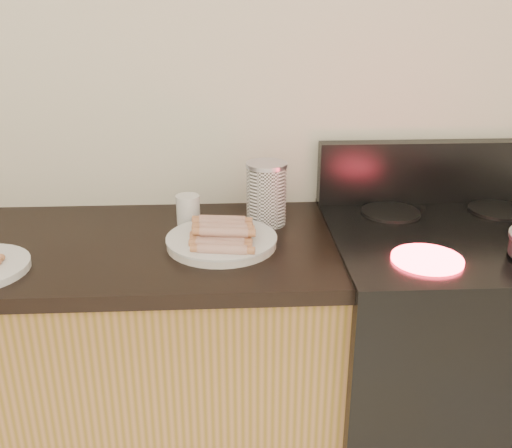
{
  "coord_description": "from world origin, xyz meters",
  "views": [
    {
      "loc": [
        0.11,
        0.22,
        1.53
      ],
      "look_at": [
        0.18,
        1.62,
        0.98
      ],
      "focal_mm": 40.0,
      "sensor_mm": 36.0,
      "label": 1
    }
  ],
  "objects": [
    {
      "name": "burner_near_left",
      "position": [
        0.61,
        1.51,
        0.92
      ],
      "size": [
        0.18,
        0.18,
        0.01
      ],
      "primitive_type": "cylinder",
      "color": "#FF1E2D",
      "rests_on": "stove"
    },
    {
      "name": "canister",
      "position": [
        0.22,
        1.82,
        0.99
      ],
      "size": [
        0.12,
        0.12,
        0.19
      ],
      "rotation": [
        0.0,
        0.0,
        -0.04
      ],
      "color": "white",
      "rests_on": "counter_slab"
    },
    {
      "name": "wall_back",
      "position": [
        0.0,
        2.0,
        1.3
      ],
      "size": [
        4.0,
        0.04,
        2.6
      ],
      "primitive_type": "cube",
      "color": "silver",
      "rests_on": "ground"
    },
    {
      "name": "hotdog_pile",
      "position": [
        0.09,
        1.66,
        0.94
      ],
      "size": [
        0.13,
        0.26,
        0.05
      ],
      "rotation": [
        0.0,
        0.0,
        -0.2
      ],
      "color": "maroon",
      "rests_on": "main_plate"
    },
    {
      "name": "burner_far_right",
      "position": [
        0.95,
        1.84,
        0.92
      ],
      "size": [
        0.18,
        0.18,
        0.01
      ],
      "primitive_type": "cylinder",
      "color": "black",
      "rests_on": "stove"
    },
    {
      "name": "main_plate",
      "position": [
        0.09,
        1.66,
        0.91
      ],
      "size": [
        0.32,
        0.32,
        0.02
      ],
      "primitive_type": "cylinder",
      "rotation": [
        0.0,
        0.0,
        0.05
      ],
      "color": "silver",
      "rests_on": "counter_slab"
    },
    {
      "name": "stove",
      "position": [
        0.78,
        1.68,
        0.46
      ],
      "size": [
        0.76,
        0.65,
        0.91
      ],
      "color": "black",
      "rests_on": "floor"
    },
    {
      "name": "stove_panel",
      "position": [
        0.78,
        1.96,
        1.01
      ],
      "size": [
        0.76,
        0.06,
        0.2
      ],
      "primitive_type": "cube",
      "color": "black",
      "rests_on": "stove"
    },
    {
      "name": "burner_far_left",
      "position": [
        0.61,
        1.84,
        0.92
      ],
      "size": [
        0.18,
        0.18,
        0.01
      ],
      "primitive_type": "cylinder",
      "color": "black",
      "rests_on": "stove"
    },
    {
      "name": "mug",
      "position": [
        -0.01,
        1.82,
        0.94
      ],
      "size": [
        0.09,
        0.09,
        0.09
      ],
      "primitive_type": "cylinder",
      "rotation": [
        0.0,
        0.0,
        0.34
      ],
      "color": "white",
      "rests_on": "counter_slab"
    }
  ]
}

